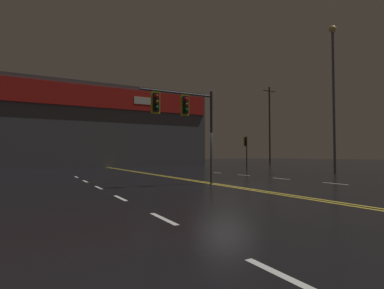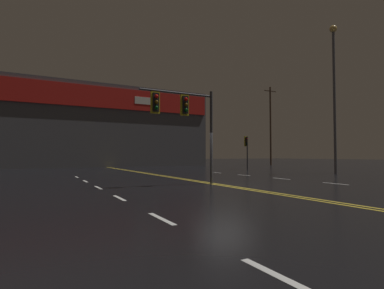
% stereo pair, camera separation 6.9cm
% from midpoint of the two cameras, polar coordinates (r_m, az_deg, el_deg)
% --- Properties ---
extents(ground_plane, '(200.00, 200.00, 0.00)m').
position_cam_midpoint_polar(ground_plane, '(14.00, 6.34, -7.77)').
color(ground_plane, black).
extents(road_markings, '(15.80, 60.00, 0.01)m').
position_cam_midpoint_polar(road_markings, '(13.33, 14.29, -7.99)').
color(road_markings, gold).
rests_on(road_markings, ground).
extents(traffic_signal_median, '(3.74, 0.36, 4.54)m').
position_cam_midpoint_polar(traffic_signal_median, '(14.05, -1.68, 6.22)').
color(traffic_signal_median, '#38383D').
rests_on(traffic_signal_median, ground).
extents(traffic_signal_corner_northeast, '(0.42, 0.36, 3.30)m').
position_cam_midpoint_polar(traffic_signal_corner_northeast, '(30.12, 10.42, -0.12)').
color(traffic_signal_corner_northeast, '#38383D').
rests_on(traffic_signal_corner_northeast, ground).
extents(streetlight_far_median, '(0.56, 0.56, 11.57)m').
position_cam_midpoint_polar(streetlight_far_median, '(26.20, 25.52, 10.87)').
color(streetlight_far_median, '#59595E').
rests_on(streetlight_far_median, ground).
extents(building_backdrop, '(26.40, 10.23, 9.93)m').
position_cam_midpoint_polar(building_backdrop, '(41.40, -16.96, 2.95)').
color(building_backdrop, '#4C4C51').
rests_on(building_backdrop, ground).
extents(utility_pole_row, '(48.10, 0.26, 12.57)m').
position_cam_midpoint_polar(utility_pole_row, '(34.79, -15.60, 6.01)').
color(utility_pole_row, '#4C3828').
rests_on(utility_pole_row, ground).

